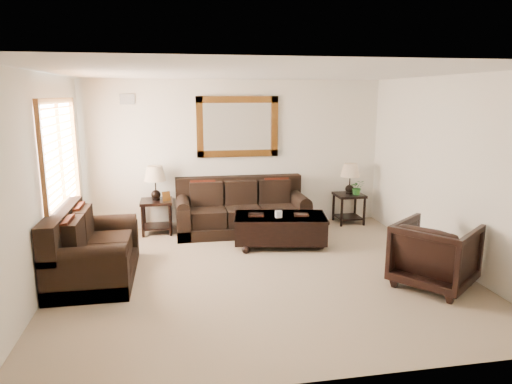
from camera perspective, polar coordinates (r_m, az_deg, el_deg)
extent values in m
cube|color=#866E5C|center=(6.43, 0.65, -10.06)|extent=(5.50, 5.00, 0.01)
cube|color=white|center=(5.97, 0.71, 14.72)|extent=(5.50, 5.00, 0.01)
cube|color=#F0E5CE|center=(8.50, -2.51, 4.79)|extent=(5.50, 0.01, 2.70)
cube|color=#F0E5CE|center=(3.70, 8.02, -4.91)|extent=(5.50, 0.01, 2.70)
cube|color=#F0E5CE|center=(6.17, -25.29, 0.88)|extent=(0.01, 5.00, 2.70)
cube|color=#F0E5CE|center=(7.10, 23.05, 2.41)|extent=(0.01, 5.00, 2.70)
cube|color=white|center=(7.00, -23.46, 3.90)|extent=(0.01, 1.80, 1.50)
cube|color=brown|center=(6.94, -23.72, 10.38)|extent=(0.06, 1.96, 0.08)
cube|color=brown|center=(7.13, -22.66, -2.37)|extent=(0.06, 1.96, 0.08)
cube|color=brown|center=(6.09, -25.10, 2.68)|extent=(0.06, 0.08, 1.50)
cube|color=brown|center=(7.90, -21.70, 4.87)|extent=(0.06, 0.08, 1.50)
cube|color=brown|center=(6.99, -23.18, 3.92)|extent=(0.05, 0.05, 1.50)
cube|color=#512E10|center=(8.42, -2.31, 8.15)|extent=(1.50, 0.06, 1.10)
cube|color=white|center=(8.44, -2.32, 8.15)|extent=(1.26, 0.01, 0.86)
cube|color=#999999|center=(8.37, -15.81, 11.12)|extent=(0.25, 0.02, 0.18)
cube|color=black|center=(8.25, -1.74, -4.33)|extent=(2.33, 1.00, 0.19)
cube|color=black|center=(8.47, -2.15, 0.41)|extent=(2.33, 0.23, 0.48)
cube|color=black|center=(8.10, -6.07, -2.96)|extent=(0.60, 0.82, 0.29)
cube|color=black|center=(8.17, -1.73, -2.77)|extent=(0.60, 0.82, 0.29)
cube|color=black|center=(8.28, 2.53, -2.58)|extent=(0.60, 0.82, 0.29)
cube|color=black|center=(8.12, -9.08, -3.40)|extent=(0.23, 1.00, 0.56)
cylinder|color=black|center=(8.05, -9.15, -1.47)|extent=(0.23, 0.98, 0.23)
cube|color=black|center=(8.41, 5.33, -2.75)|extent=(0.23, 1.00, 0.56)
cylinder|color=black|center=(8.35, 5.37, -0.89)|extent=(0.23, 0.98, 0.23)
cube|color=#561A0B|center=(8.22, -6.63, -0.07)|extent=(0.44, 0.20, 0.46)
cube|color=#561A0B|center=(8.41, 2.61, 0.28)|extent=(0.44, 0.20, 0.46)
cube|color=black|center=(6.61, -19.34, -9.27)|extent=(1.01, 1.70, 0.19)
cube|color=black|center=(6.49, -23.10, -4.16)|extent=(0.23, 1.70, 0.48)
cube|color=black|center=(6.24, -19.73, -8.23)|extent=(0.83, 0.59, 0.29)
cube|color=black|center=(6.81, -18.91, -6.46)|extent=(0.83, 0.59, 0.29)
cube|color=black|center=(5.87, -20.57, -10.14)|extent=(1.01, 0.23, 0.56)
cylinder|color=black|center=(5.77, -20.78, -7.55)|extent=(0.99, 0.23, 0.23)
cube|color=black|center=(7.23, -18.56, -5.81)|extent=(1.01, 0.23, 0.56)
cylinder|color=black|center=(7.15, -18.71, -3.66)|extent=(0.99, 0.23, 0.23)
cube|color=#561A0B|center=(6.11, -22.03, -5.10)|extent=(0.20, 0.45, 0.46)
cube|color=#561A0B|center=(6.79, -20.83, -3.33)|extent=(0.20, 0.45, 0.46)
cube|color=black|center=(8.26, -12.36, -1.16)|extent=(0.55, 0.55, 0.05)
cube|color=black|center=(8.37, -12.22, -4.19)|extent=(0.47, 0.47, 0.03)
cylinder|color=black|center=(8.12, -13.98, -3.66)|extent=(0.05, 0.05, 0.55)
cylinder|color=black|center=(8.10, -10.66, -3.54)|extent=(0.05, 0.05, 0.55)
cylinder|color=black|center=(8.57, -13.79, -2.82)|extent=(0.05, 0.05, 0.55)
cylinder|color=black|center=(8.55, -10.65, -2.71)|extent=(0.05, 0.05, 0.55)
sphere|color=black|center=(8.23, -12.40, -0.32)|extent=(0.17, 0.17, 0.17)
cylinder|color=black|center=(8.19, -12.46, 0.91)|extent=(0.02, 0.02, 0.36)
cone|color=tan|center=(8.16, -12.52, 2.29)|extent=(0.38, 0.38, 0.26)
cube|color=#512E10|center=(8.13, -11.16, -0.52)|extent=(0.15, 0.10, 0.17)
cube|color=black|center=(8.89, 11.57, -0.37)|extent=(0.52, 0.52, 0.05)
cube|color=black|center=(8.99, 11.46, -3.07)|extent=(0.45, 0.45, 0.03)
cylinder|color=black|center=(8.67, 10.66, -2.59)|extent=(0.05, 0.05, 0.52)
cylinder|color=black|center=(8.84, 13.38, -2.43)|extent=(0.05, 0.05, 0.52)
cylinder|color=black|center=(9.08, 9.67, -1.89)|extent=(0.05, 0.05, 0.52)
cylinder|color=black|center=(9.24, 12.28, -1.76)|extent=(0.05, 0.05, 0.52)
sphere|color=black|center=(8.86, 11.61, 0.38)|extent=(0.16, 0.16, 0.16)
cylinder|color=black|center=(8.83, 11.65, 1.47)|extent=(0.02, 0.02, 0.34)
cone|color=tan|center=(8.80, 11.71, 2.69)|extent=(0.36, 0.36, 0.25)
sphere|color=black|center=(7.18, -1.28, -7.22)|extent=(0.13, 0.13, 0.13)
sphere|color=black|center=(7.45, 8.15, -6.60)|extent=(0.13, 0.13, 0.13)
sphere|color=black|center=(7.70, -1.93, -5.87)|extent=(0.13, 0.13, 0.13)
sphere|color=black|center=(7.96, 6.89, -5.35)|extent=(0.13, 0.13, 0.13)
cube|color=black|center=(7.48, 3.05, -4.47)|extent=(1.57, 1.03, 0.41)
cube|color=black|center=(7.43, 3.06, -3.12)|extent=(1.60, 1.05, 0.04)
cube|color=black|center=(7.39, 0.01, -2.87)|extent=(0.27, 0.21, 0.03)
cube|color=black|center=(7.45, 5.68, -2.84)|extent=(0.25, 0.19, 0.03)
cube|color=white|center=(7.29, 2.84, -2.78)|extent=(0.11, 0.07, 0.11)
imported|color=black|center=(6.29, 21.49, -6.94)|extent=(1.22, 1.23, 0.93)
imported|color=#235E20|center=(8.82, 12.53, 0.37)|extent=(0.30, 0.32, 0.22)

